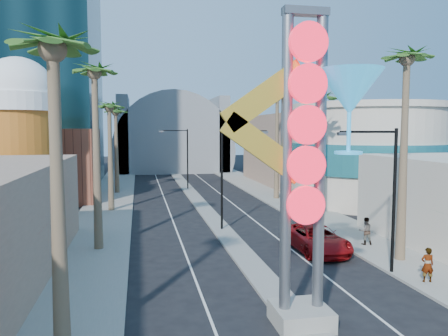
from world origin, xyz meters
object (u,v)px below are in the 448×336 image
at_px(pedestrian_a, 427,265).
at_px(neon_sign, 323,145).
at_px(pedestrian_b, 365,231).
at_px(red_pickup, 316,238).

bearing_deg(pedestrian_a, neon_sign, 35.28).
bearing_deg(pedestrian_b, red_pickup, 14.96).
xyz_separation_m(neon_sign, red_pickup, (4.11, 10.09, -6.45)).
bearing_deg(pedestrian_a, pedestrian_b, -83.64).
relative_size(neon_sign, pedestrian_a, 7.00).
xyz_separation_m(neon_sign, pedestrian_a, (7.22, 3.21, -6.26)).
relative_size(neon_sign, pedestrian_b, 6.76).
relative_size(pedestrian_a, pedestrian_b, 0.96).
relative_size(red_pickup, pedestrian_a, 3.43).
bearing_deg(pedestrian_a, red_pickup, -54.34).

